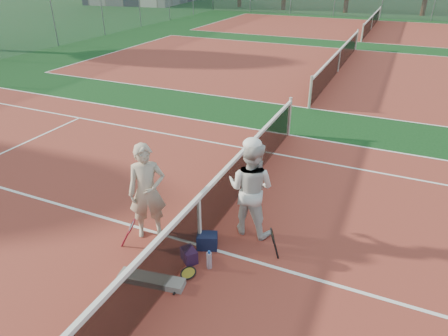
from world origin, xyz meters
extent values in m
plane|color=#0F3714|center=(0.00, 0.00, 0.00)|extent=(130.00, 130.00, 0.00)
cube|color=maroon|center=(0.00, 0.00, 0.00)|extent=(23.77, 10.97, 0.01)
cube|color=maroon|center=(0.00, 13.50, 0.00)|extent=(23.77, 10.97, 0.01)
cube|color=maroon|center=(0.00, 27.00, 0.00)|extent=(23.77, 10.97, 0.01)
imported|color=#B4A38C|center=(-0.98, -0.04, 0.88)|extent=(0.77, 0.72, 1.77)
imported|color=silver|center=(0.62, 0.78, 0.89)|extent=(0.90, 0.72, 1.78)
cube|color=#111733|center=(0.13, 0.01, 0.14)|extent=(0.41, 0.35, 0.28)
cube|color=#26102C|center=(0.02, -0.42, 0.12)|extent=(0.35, 0.33, 0.23)
cube|color=slate|center=(-0.27, -1.11, 0.06)|extent=(1.07, 0.41, 0.11)
cylinder|color=silver|center=(0.39, -0.44, 0.15)|extent=(0.09, 0.09, 0.30)
camera|label=1|loc=(2.65, -4.89, 4.41)|focal=32.00mm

